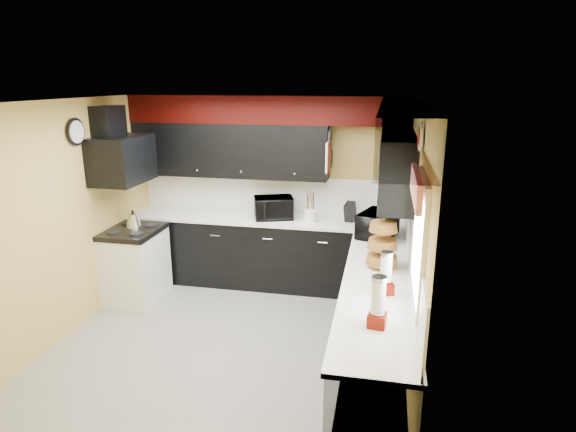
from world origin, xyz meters
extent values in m
plane|color=gray|center=(0.00, 0.00, 0.00)|extent=(3.60, 3.60, 0.00)
cube|color=#E0C666|center=(0.00, 1.80, 1.25)|extent=(3.60, 0.06, 2.50)
cube|color=#E0C666|center=(1.80, 0.00, 1.25)|extent=(0.06, 3.60, 2.50)
cube|color=#E0C666|center=(-1.80, 0.00, 1.25)|extent=(0.06, 3.60, 2.50)
cube|color=white|center=(0.00, 0.00, 2.50)|extent=(3.60, 3.60, 0.06)
cube|color=black|center=(0.00, 1.50, 0.45)|extent=(3.60, 0.60, 0.90)
cube|color=black|center=(1.50, -0.30, 0.45)|extent=(0.60, 3.00, 0.90)
cube|color=white|center=(0.00, 1.50, 0.92)|extent=(3.62, 0.64, 0.04)
cube|color=white|center=(1.50, -0.30, 0.92)|extent=(0.64, 3.02, 0.04)
cube|color=white|center=(0.00, 1.79, 1.19)|extent=(3.60, 0.02, 0.50)
cube|color=white|center=(1.79, 0.00, 1.19)|extent=(0.02, 3.60, 0.50)
cube|color=black|center=(-0.50, 1.62, 1.80)|extent=(2.60, 0.35, 0.70)
cube|color=black|center=(1.62, 0.90, 1.80)|extent=(0.35, 1.80, 0.70)
cube|color=black|center=(0.00, 1.62, 2.33)|extent=(3.60, 0.36, 0.35)
cube|color=black|center=(1.62, -0.18, 2.33)|extent=(0.36, 3.24, 0.35)
cube|color=white|center=(-1.50, 0.75, 0.43)|extent=(0.60, 0.75, 0.86)
cube|color=black|center=(-1.50, 0.75, 0.89)|extent=(0.62, 0.77, 0.06)
cube|color=black|center=(-1.55, 0.75, 1.78)|extent=(0.50, 0.78, 0.55)
cube|color=black|center=(-1.68, 0.75, 2.20)|extent=(0.24, 0.40, 0.40)
cube|color=red|center=(1.73, -0.90, 1.95)|extent=(0.04, 0.88, 0.20)
cube|color=white|center=(0.83, 1.30, 1.80)|extent=(0.03, 0.26, 0.35)
imported|color=black|center=(0.11, 1.49, 1.08)|extent=(0.59, 0.54, 0.28)
imported|color=black|center=(1.46, 1.00, 1.08)|extent=(0.51, 0.61, 0.29)
cylinder|color=white|center=(0.60, 1.45, 1.02)|extent=(0.17, 0.17, 0.16)
cube|color=black|center=(1.10, 1.54, 1.06)|extent=(0.15, 0.18, 0.25)
camera|label=1|loc=(1.50, -4.39, 2.70)|focal=30.00mm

